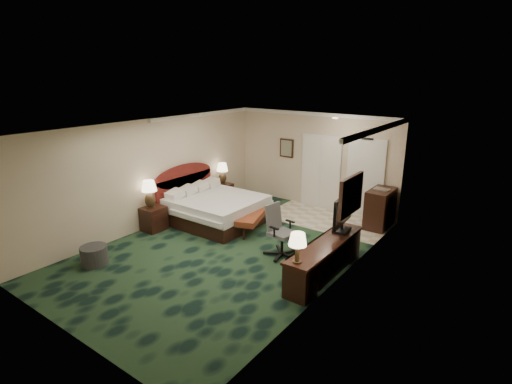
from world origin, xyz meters
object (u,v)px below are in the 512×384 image
Objects in this scene: bed_bench at (252,222)px; bed at (217,210)px; nightstand_near at (154,219)px; tv at (343,214)px; desk at (325,259)px; ottoman at (94,255)px; lamp_far at (222,174)px; desk_chair at (282,231)px; minibar at (380,209)px; nightstand_far at (223,194)px; lamp_near at (150,194)px.

bed is at bearing 164.91° from bed_bench.
tv is (4.47, 1.09, 0.77)m from nightstand_near.
desk is at bearing 5.14° from nightstand_near.
ottoman is at bearing -133.96° from bed_bench.
lamp_far is at bearing 95.88° from ottoman.
desk_chair is at bearing -48.32° from bed_bench.
desk reaches higher than nightstand_near.
minibar is (2.45, 2.07, 0.26)m from bed_bench.
minibar reaches higher than bed.
lamp_far is at bearing 155.37° from tv.
desk_chair is at bearing -164.53° from tv.
desk_chair is at bearing 11.13° from nightstand_near.
desk_chair is (2.42, -0.67, 0.22)m from bed.
bed is 3.41× the size of lamp_far.
minibar is at bearing 31.32° from bed.
nightstand_far is at bearing -168.90° from minibar.
minibar is at bearing 75.22° from desk_chair.
ottoman is at bearing -126.41° from minibar.
tv is at bearing -3.75° from bed.
bed is 1.57m from nightstand_far.
lamp_far is (-0.02, 2.64, 0.60)m from nightstand_near.
tv is at bearing 14.22° from lamp_near.
lamp_far reaches higher than ottoman.
minibar is (-0.03, 2.38, -0.57)m from tv.
nightstand_near is at bearing -174.86° from desk.
nightstand_far is 0.93× the size of lamp_far.
bed_bench is at bearing -31.00° from nightstand_far.
nightstand_far reaches higher than ottoman.
nightstand_near is 0.94× the size of lamp_far.
bed_bench is 1.21× the size of desk_chair.
desk is at bearing -95.87° from tv.
bed reaches higher than nightstand_far.
lamp_far is (0.01, 2.68, -0.04)m from lamp_near.
nightstand_far is 0.52× the size of desk_chair.
lamp_far is 0.47× the size of bed_bench.
desk is (4.02, 2.33, 0.15)m from ottoman.
lamp_near is at bearing 104.17° from ottoman.
tv is (4.49, -1.54, 0.17)m from lamp_far.
ottoman is at bearing -131.55° from desk_chair.
ottoman is 0.22× the size of desk.
nightstand_far is 0.43× the size of bed_bench.
desk is 3.07m from minibar.
lamp_far is (-0.02, 0.04, 0.60)m from nightstand_far.
tv is (3.56, -0.23, 0.73)m from bed.
bed_bench is 1.58m from desk_chair.
ottoman is at bearing -76.91° from nightstand_near.
bed is at bearing -54.53° from lamp_far.
lamp_near is at bearing -174.33° from desk.
desk is at bearing -41.27° from bed_bench.
bed is 2.20× the size of tv.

